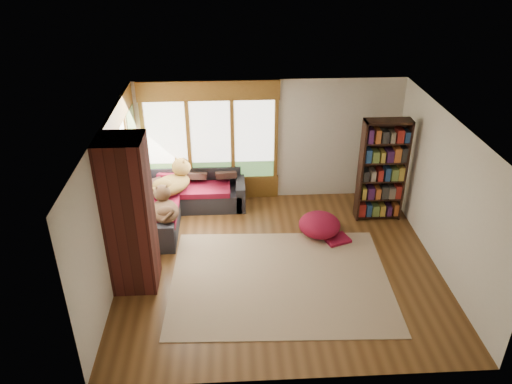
# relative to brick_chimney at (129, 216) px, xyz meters

# --- Properties ---
(floor) EXTENTS (5.50, 5.50, 0.00)m
(floor) POSITION_rel_brick_chimney_xyz_m (2.40, 0.35, -1.30)
(floor) COLOR #503016
(floor) RESTS_ON ground
(ceiling) EXTENTS (5.50, 5.50, 0.00)m
(ceiling) POSITION_rel_brick_chimney_xyz_m (2.40, 0.35, 1.30)
(ceiling) COLOR white
(wall_back) EXTENTS (5.50, 0.04, 2.60)m
(wall_back) POSITION_rel_brick_chimney_xyz_m (2.40, 2.85, 0.00)
(wall_back) COLOR silver
(wall_back) RESTS_ON ground
(wall_front) EXTENTS (5.50, 0.04, 2.60)m
(wall_front) POSITION_rel_brick_chimney_xyz_m (2.40, -2.15, 0.00)
(wall_front) COLOR silver
(wall_front) RESTS_ON ground
(wall_left) EXTENTS (0.04, 5.00, 2.60)m
(wall_left) POSITION_rel_brick_chimney_xyz_m (-0.35, 0.35, 0.00)
(wall_left) COLOR silver
(wall_left) RESTS_ON ground
(wall_right) EXTENTS (0.04, 5.00, 2.60)m
(wall_right) POSITION_rel_brick_chimney_xyz_m (5.15, 0.35, 0.00)
(wall_right) COLOR silver
(wall_right) RESTS_ON ground
(windows_back) EXTENTS (2.82, 0.10, 1.90)m
(windows_back) POSITION_rel_brick_chimney_xyz_m (1.20, 2.82, 0.05)
(windows_back) COLOR brown
(windows_back) RESTS_ON wall_back
(windows_left) EXTENTS (0.10, 2.62, 1.90)m
(windows_left) POSITION_rel_brick_chimney_xyz_m (-0.32, 1.55, 0.05)
(windows_left) COLOR brown
(windows_left) RESTS_ON wall_left
(roller_blind) EXTENTS (0.03, 0.72, 0.90)m
(roller_blind) POSITION_rel_brick_chimney_xyz_m (-0.29, 2.38, 0.45)
(roller_blind) COLOR #688150
(roller_blind) RESTS_ON wall_left
(brick_chimney) EXTENTS (0.70, 0.70, 2.60)m
(brick_chimney) POSITION_rel_brick_chimney_xyz_m (0.00, 0.00, 0.00)
(brick_chimney) COLOR #471914
(brick_chimney) RESTS_ON ground
(sectional_sofa) EXTENTS (2.20, 2.20, 0.80)m
(sectional_sofa) POSITION_rel_brick_chimney_xyz_m (0.45, 2.05, -1.00)
(sectional_sofa) COLOR #222127
(sectional_sofa) RESTS_ON ground
(area_rug) EXTENTS (3.75, 2.92, 0.01)m
(area_rug) POSITION_rel_brick_chimney_xyz_m (2.38, -0.08, -1.29)
(area_rug) COLOR beige
(area_rug) RESTS_ON ground
(bookshelf) EXTENTS (0.90, 0.30, 2.09)m
(bookshelf) POSITION_rel_brick_chimney_xyz_m (4.54, 1.84, -0.25)
(bookshelf) COLOR black
(bookshelf) RESTS_ON ground
(pouf) EXTENTS (0.88, 0.88, 0.43)m
(pouf) POSITION_rel_brick_chimney_xyz_m (3.26, 1.26, -1.07)
(pouf) COLOR maroon
(pouf) RESTS_ON area_rug
(dog_tan) EXTENTS (1.07, 1.11, 0.55)m
(dog_tan) POSITION_rel_brick_chimney_xyz_m (0.43, 2.27, -0.49)
(dog_tan) COLOR brown
(dog_tan) RESTS_ON sectional_sofa
(dog_brindle) EXTENTS (0.67, 0.90, 0.45)m
(dog_brindle) POSITION_rel_brick_chimney_xyz_m (0.35, 1.31, -0.54)
(dog_brindle) COLOR #352013
(dog_brindle) RESTS_ON sectional_sofa
(throw_pillows) EXTENTS (1.98, 1.68, 0.45)m
(throw_pillows) POSITION_rel_brick_chimney_xyz_m (0.48, 2.20, -0.54)
(throw_pillows) COLOR #301D18
(throw_pillows) RESTS_ON sectional_sofa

